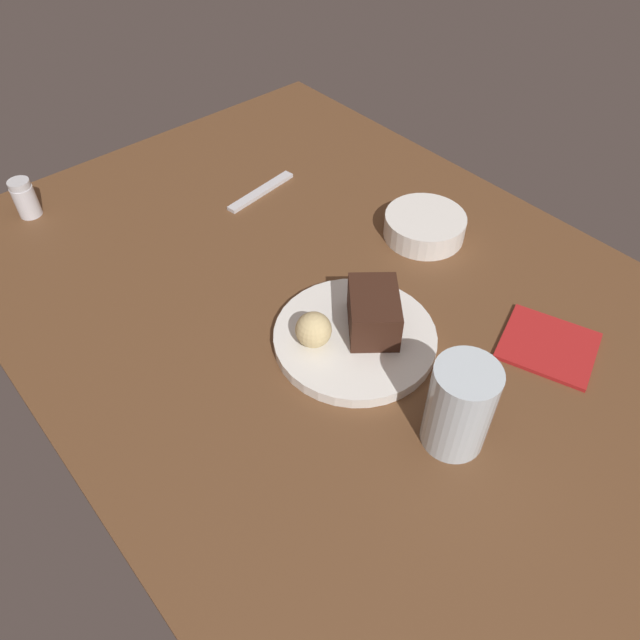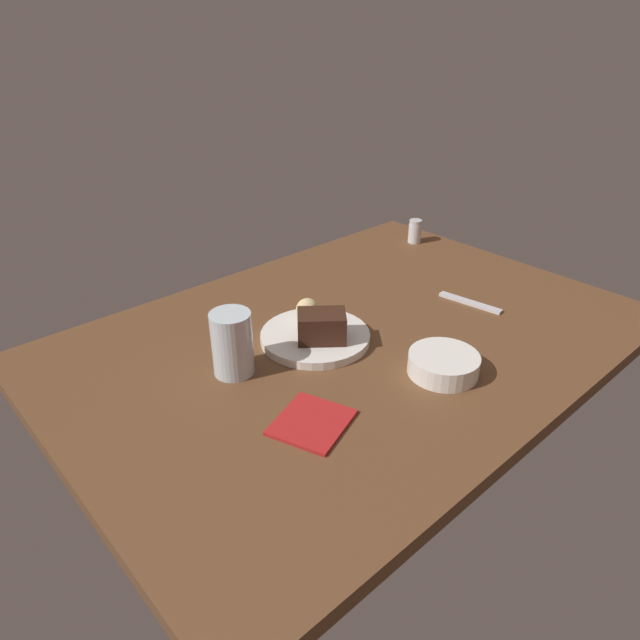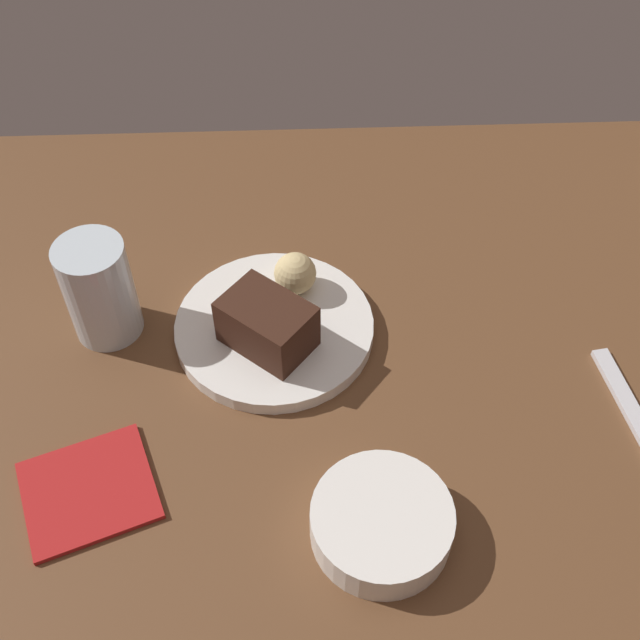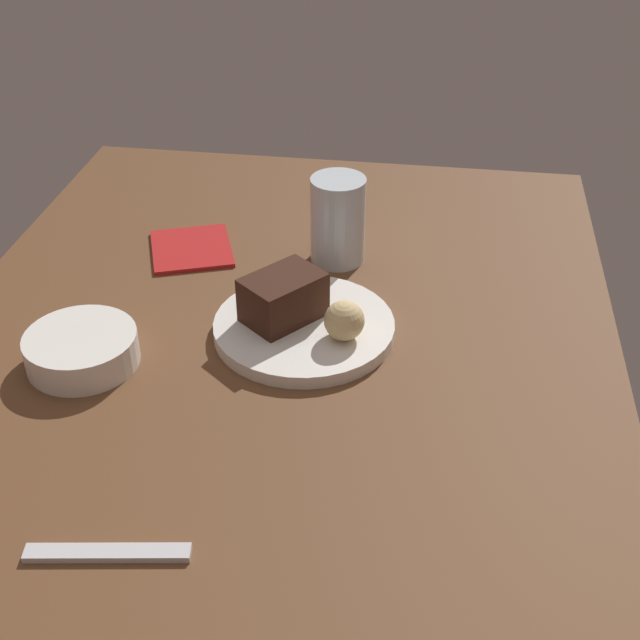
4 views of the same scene
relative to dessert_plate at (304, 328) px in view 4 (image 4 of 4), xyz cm
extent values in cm
cube|color=brown|center=(7.43, -3.51, -2.35)|extent=(120.00, 84.00, 3.00)
cylinder|color=white|center=(0.00, 0.00, 0.00)|extent=(22.33, 22.33, 1.70)
cube|color=#381E14|center=(-0.63, -2.64, 3.77)|extent=(11.45, 11.07, 5.84)
sphere|color=#DBC184|center=(2.52, 5.27, 3.28)|extent=(4.86, 4.86, 4.86)
cylinder|color=silver|center=(-18.75, 1.66, 5.31)|extent=(7.58, 7.58, 12.31)
cylinder|color=white|center=(9.79, -24.70, 1.09)|extent=(13.15, 13.15, 3.89)
cube|color=silver|center=(37.05, -11.81, -0.50)|extent=(4.05, 15.10, 0.70)
cube|color=#B21E1E|center=(-18.01, -19.38, -0.55)|extent=(15.32, 14.68, 0.60)
camera|label=1|loc=(-38.52, 39.68, 61.02)|focal=33.70mm
camera|label=2|loc=(-65.69, -74.14, 58.99)|focal=31.74mm
camera|label=3|loc=(2.84, -57.30, 67.72)|focal=44.17mm
camera|label=4|loc=(85.66, 14.81, 60.29)|focal=48.22mm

